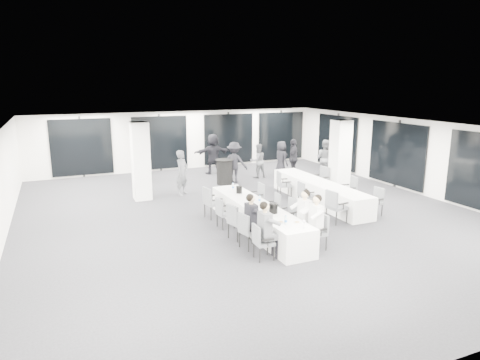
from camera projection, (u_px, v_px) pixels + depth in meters
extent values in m
cube|color=#222327|center=(249.00, 214.00, 13.80)|extent=(14.00, 16.00, 0.02)
cube|color=white|center=(249.00, 127.00, 13.17)|extent=(14.00, 16.00, 0.02)
cube|color=white|center=(417.00, 157.00, 16.20)|extent=(0.02, 16.00, 2.80)
cube|color=white|center=(180.00, 140.00, 20.65)|extent=(14.00, 0.02, 2.80)
cube|color=white|center=(475.00, 274.00, 6.32)|extent=(14.00, 0.02, 2.80)
cube|color=black|center=(181.00, 142.00, 20.59)|extent=(13.60, 0.06, 2.50)
cube|color=black|center=(396.00, 154.00, 17.08)|extent=(0.06, 14.00, 2.50)
cube|color=white|center=(141.00, 161.00, 15.26)|extent=(0.60, 0.60, 2.80)
cube|color=white|center=(340.00, 158.00, 16.00)|extent=(0.60, 0.60, 2.80)
cube|color=white|center=(257.00, 217.00, 12.25)|extent=(0.90, 5.00, 0.75)
cube|color=white|center=(319.00, 192.00, 15.05)|extent=(0.90, 5.00, 0.75)
cylinder|color=black|center=(225.00, 172.00, 17.73)|extent=(0.66, 0.66, 1.03)
cylinder|color=black|center=(224.00, 160.00, 17.61)|extent=(0.75, 0.75, 0.02)
cube|color=#54575C|center=(264.00, 243.00, 10.22)|extent=(0.44, 0.46, 0.07)
cube|color=#54575C|center=(256.00, 234.00, 10.10)|extent=(0.07, 0.43, 0.42)
cylinder|color=black|center=(254.00, 250.00, 10.38)|extent=(0.03, 0.03, 0.38)
cylinder|color=black|center=(260.00, 255.00, 10.04)|extent=(0.03, 0.03, 0.38)
cylinder|color=black|center=(268.00, 248.00, 10.51)|extent=(0.03, 0.03, 0.38)
cylinder|color=black|center=(274.00, 253.00, 10.17)|extent=(0.03, 0.03, 0.38)
cube|color=black|center=(260.00, 233.00, 10.40)|extent=(0.31, 0.05, 0.04)
cube|color=black|center=(268.00, 240.00, 9.98)|extent=(0.31, 0.05, 0.04)
cube|color=#54575C|center=(250.00, 231.00, 10.91)|extent=(0.54, 0.56, 0.08)
cube|color=#54575C|center=(243.00, 223.00, 10.73)|extent=(0.15, 0.46, 0.46)
cylinder|color=black|center=(240.00, 240.00, 11.01)|extent=(0.04, 0.04, 0.41)
cylinder|color=black|center=(249.00, 244.00, 10.69)|extent=(0.04, 0.04, 0.41)
cylinder|color=black|center=(252.00, 236.00, 11.23)|extent=(0.04, 0.04, 0.41)
cylinder|color=black|center=(261.00, 241.00, 10.92)|extent=(0.04, 0.04, 0.41)
cube|color=black|center=(245.00, 222.00, 11.07)|extent=(0.34, 0.11, 0.04)
cube|color=black|center=(256.00, 228.00, 10.67)|extent=(0.34, 0.11, 0.04)
cube|color=#54575C|center=(239.00, 222.00, 11.56)|extent=(0.58, 0.59, 0.08)
cube|color=#54575C|center=(232.00, 214.00, 11.36)|extent=(0.17, 0.47, 0.47)
cylinder|color=black|center=(228.00, 231.00, 11.65)|extent=(0.04, 0.04, 0.42)
cylinder|color=black|center=(238.00, 235.00, 11.33)|extent=(0.04, 0.04, 0.42)
cylinder|color=black|center=(240.00, 228.00, 11.90)|extent=(0.04, 0.04, 0.42)
cylinder|color=black|center=(250.00, 232.00, 11.58)|extent=(0.04, 0.04, 0.42)
cube|color=black|center=(233.00, 214.00, 11.72)|extent=(0.35, 0.12, 0.04)
cube|color=black|center=(245.00, 218.00, 11.32)|extent=(0.35, 0.12, 0.04)
cube|color=#54575C|center=(226.00, 214.00, 12.45)|extent=(0.47, 0.49, 0.08)
cube|color=#54575C|center=(219.00, 206.00, 12.30)|extent=(0.09, 0.44, 0.43)
cylinder|color=black|center=(217.00, 220.00, 12.58)|extent=(0.03, 0.03, 0.39)
cylinder|color=black|center=(223.00, 224.00, 12.25)|extent=(0.03, 0.03, 0.39)
cylinder|color=black|center=(229.00, 218.00, 12.75)|extent=(0.03, 0.03, 0.39)
cylinder|color=black|center=(234.00, 222.00, 12.43)|extent=(0.03, 0.03, 0.39)
cube|color=black|center=(222.00, 206.00, 12.62)|extent=(0.32, 0.06, 0.04)
cube|color=black|center=(229.00, 210.00, 12.21)|extent=(0.32, 0.06, 0.04)
cube|color=#54575C|center=(214.00, 203.00, 13.36)|extent=(0.55, 0.57, 0.08)
cube|color=#54575C|center=(207.00, 196.00, 13.18)|extent=(0.13, 0.48, 0.48)
cylinder|color=black|center=(205.00, 210.00, 13.48)|extent=(0.04, 0.04, 0.43)
cylinder|color=black|center=(211.00, 214.00, 13.14)|extent=(0.04, 0.04, 0.43)
cylinder|color=black|center=(216.00, 208.00, 13.70)|extent=(0.04, 0.04, 0.43)
cylinder|color=black|center=(223.00, 212.00, 13.35)|extent=(0.04, 0.04, 0.43)
cube|color=black|center=(210.00, 196.00, 13.53)|extent=(0.35, 0.10, 0.04)
cube|color=black|center=(218.00, 200.00, 13.11)|extent=(0.35, 0.10, 0.04)
cube|color=#54575C|center=(316.00, 233.00, 10.84)|extent=(0.46, 0.48, 0.08)
cube|color=#54575C|center=(324.00, 222.00, 10.86)|extent=(0.07, 0.44, 0.44)
cylinder|color=black|center=(326.00, 243.00, 10.79)|extent=(0.03, 0.03, 0.39)
cylinder|color=black|center=(318.00, 238.00, 11.13)|extent=(0.03, 0.03, 0.39)
cylinder|color=black|center=(313.00, 245.00, 10.65)|extent=(0.03, 0.03, 0.39)
cylinder|color=black|center=(305.00, 240.00, 11.00)|extent=(0.03, 0.03, 0.39)
cube|color=black|center=(321.00, 230.00, 10.59)|extent=(0.33, 0.05, 0.04)
cube|color=black|center=(311.00, 224.00, 11.02)|extent=(0.33, 0.05, 0.04)
cube|color=#54575C|center=(305.00, 227.00, 11.33)|extent=(0.45, 0.47, 0.08)
cube|color=#54575C|center=(312.00, 217.00, 11.34)|extent=(0.07, 0.44, 0.43)
cylinder|color=black|center=(314.00, 236.00, 11.27)|extent=(0.03, 0.03, 0.39)
cylinder|color=black|center=(307.00, 232.00, 11.62)|extent=(0.03, 0.03, 0.39)
cylinder|color=black|center=(302.00, 238.00, 11.14)|extent=(0.03, 0.03, 0.39)
cylinder|color=black|center=(295.00, 233.00, 11.48)|extent=(0.03, 0.03, 0.39)
cube|color=black|center=(309.00, 224.00, 11.08)|extent=(0.32, 0.05, 0.04)
cube|color=black|center=(300.00, 218.00, 11.51)|extent=(0.32, 0.05, 0.04)
cube|color=#54575C|center=(288.00, 216.00, 12.13)|extent=(0.53, 0.55, 0.08)
cube|color=#54575C|center=(294.00, 206.00, 12.19)|extent=(0.14, 0.46, 0.46)
cylinder|color=black|center=(297.00, 225.00, 12.13)|extent=(0.04, 0.04, 0.41)
cylinder|color=black|center=(288.00, 221.00, 12.46)|extent=(0.04, 0.04, 0.41)
cylinder|color=black|center=(286.00, 228.00, 11.92)|extent=(0.04, 0.04, 0.41)
cylinder|color=black|center=(278.00, 224.00, 12.24)|extent=(0.04, 0.04, 0.41)
cube|color=black|center=(293.00, 213.00, 11.89)|extent=(0.34, 0.10, 0.04)
cube|color=black|center=(282.00, 208.00, 12.30)|extent=(0.34, 0.10, 0.04)
cube|color=#54575C|center=(271.00, 208.00, 13.03)|extent=(0.47, 0.49, 0.07)
cube|color=#54575C|center=(278.00, 200.00, 13.03)|extent=(0.11, 0.42, 0.42)
cylinder|color=black|center=(279.00, 216.00, 12.96)|extent=(0.03, 0.03, 0.37)
cylinder|color=black|center=(275.00, 213.00, 13.30)|extent=(0.03, 0.03, 0.37)
cylinder|color=black|center=(268.00, 217.00, 12.86)|extent=(0.03, 0.03, 0.37)
cylinder|color=black|center=(264.00, 214.00, 13.20)|extent=(0.03, 0.03, 0.37)
cube|color=black|center=(274.00, 205.00, 12.78)|extent=(0.31, 0.07, 0.04)
cube|color=black|center=(269.00, 201.00, 13.20)|extent=(0.31, 0.07, 0.04)
cube|color=#54575C|center=(255.00, 198.00, 14.05)|extent=(0.45, 0.47, 0.08)
cube|color=#54575C|center=(261.00, 190.00, 14.07)|extent=(0.07, 0.45, 0.44)
cylinder|color=black|center=(263.00, 206.00, 14.00)|extent=(0.03, 0.03, 0.40)
cylinder|color=black|center=(258.00, 203.00, 14.35)|extent=(0.03, 0.03, 0.40)
cylinder|color=black|center=(252.00, 207.00, 13.86)|extent=(0.03, 0.03, 0.40)
cylinder|color=black|center=(248.00, 204.00, 14.21)|extent=(0.03, 0.03, 0.40)
cube|color=black|center=(258.00, 195.00, 13.80)|extent=(0.33, 0.05, 0.04)
cube|color=black|center=(252.00, 192.00, 14.23)|extent=(0.33, 0.05, 0.04)
cube|color=#54575C|center=(337.00, 207.00, 12.87)|extent=(0.56, 0.57, 0.09)
cube|color=#54575C|center=(331.00, 199.00, 12.68)|extent=(0.13, 0.50, 0.49)
cylinder|color=black|center=(326.00, 215.00, 13.00)|extent=(0.04, 0.04, 0.44)
cylinder|color=black|center=(336.00, 219.00, 12.64)|extent=(0.04, 0.04, 0.44)
cylinder|color=black|center=(337.00, 213.00, 13.21)|extent=(0.04, 0.04, 0.44)
cylinder|color=black|center=(347.00, 216.00, 12.86)|extent=(0.04, 0.04, 0.44)
cube|color=black|center=(331.00, 199.00, 13.05)|extent=(0.37, 0.09, 0.04)
cube|color=black|center=(344.00, 204.00, 12.60)|extent=(0.37, 0.09, 0.04)
cube|color=#54575C|center=(306.00, 196.00, 14.41)|extent=(0.45, 0.47, 0.08)
cube|color=#54575C|center=(301.00, 189.00, 14.28)|extent=(0.07, 0.44, 0.43)
cylinder|color=black|center=(298.00, 201.00, 14.57)|extent=(0.03, 0.03, 0.39)
cylinder|color=black|center=(304.00, 204.00, 14.23)|extent=(0.03, 0.03, 0.39)
cylinder|color=black|center=(308.00, 200.00, 14.70)|extent=(0.03, 0.03, 0.39)
cylinder|color=black|center=(314.00, 203.00, 14.36)|extent=(0.03, 0.03, 0.39)
cube|color=black|center=(303.00, 189.00, 14.59)|extent=(0.32, 0.05, 0.04)
cube|color=black|center=(310.00, 193.00, 14.16)|extent=(0.32, 0.05, 0.04)
cube|color=#54575C|center=(285.00, 185.00, 15.74)|extent=(0.57, 0.58, 0.08)
cube|color=#54575C|center=(279.00, 178.00, 15.65)|extent=(0.17, 0.47, 0.47)
cylinder|color=black|center=(278.00, 190.00, 15.96)|extent=(0.04, 0.04, 0.42)
cylinder|color=black|center=(281.00, 193.00, 15.57)|extent=(0.04, 0.04, 0.42)
cylinder|color=black|center=(288.00, 190.00, 16.03)|extent=(0.04, 0.04, 0.42)
cylinder|color=black|center=(291.00, 193.00, 15.64)|extent=(0.04, 0.04, 0.42)
cube|color=black|center=(283.00, 179.00, 15.95)|extent=(0.34, 0.12, 0.04)
cube|color=black|center=(287.00, 182.00, 15.46)|extent=(0.34, 0.12, 0.04)
cube|color=#54575C|center=(374.00, 203.00, 13.57)|extent=(0.46, 0.48, 0.08)
cube|color=#54575C|center=(379.00, 194.00, 13.60)|extent=(0.09, 0.44, 0.43)
cylinder|color=black|center=(382.00, 210.00, 13.54)|extent=(0.03, 0.03, 0.39)
cylinder|color=black|center=(373.00, 207.00, 13.87)|extent=(0.03, 0.03, 0.39)
cylinder|color=black|center=(373.00, 212.00, 13.37)|extent=(0.03, 0.03, 0.39)
cylinder|color=black|center=(364.00, 209.00, 13.70)|extent=(0.03, 0.03, 0.39)
cube|color=black|center=(380.00, 200.00, 13.33)|extent=(0.32, 0.06, 0.04)
cube|color=black|center=(369.00, 196.00, 13.74)|extent=(0.32, 0.06, 0.04)
cube|color=#54575C|center=(347.00, 191.00, 14.77)|extent=(0.59, 0.60, 0.08)
cube|color=#54575C|center=(354.00, 183.00, 14.75)|extent=(0.18, 0.48, 0.48)
cylinder|color=black|center=(355.00, 200.00, 14.67)|extent=(0.04, 0.04, 0.43)
cylinder|color=black|center=(350.00, 197.00, 15.07)|extent=(0.04, 0.04, 0.43)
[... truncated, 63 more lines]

